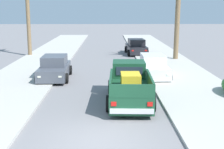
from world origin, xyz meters
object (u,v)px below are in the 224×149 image
car_left_near (55,68)px  pickup_truck (130,86)px  car_right_near (136,47)px  car_left_mid (153,67)px

car_left_near → pickup_truck: bearing=-47.9°
car_right_near → car_left_mid: bearing=-89.1°
pickup_truck → car_right_near: size_ratio=1.22×
pickup_truck → car_left_mid: (1.99, 5.52, -0.09)m
car_left_near → car_right_near: (6.44, 10.95, 0.00)m
car_right_near → pickup_truck: bearing=-96.5°
car_left_near → car_left_mid: (6.60, 0.41, 0.00)m
pickup_truck → car_left_near: bearing=132.1°
car_left_near → car_left_mid: same height
pickup_truck → car_left_mid: 5.87m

